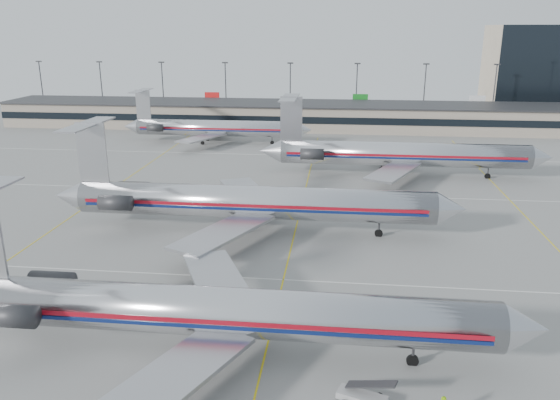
# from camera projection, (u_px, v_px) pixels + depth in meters

# --- Properties ---
(ground) EXTENTS (260.00, 260.00, 0.00)m
(ground) POSITION_uv_depth(u_px,v_px,m) (270.00, 333.00, 44.64)
(ground) COLOR gray
(ground) RESTS_ON ground
(apron_markings) EXTENTS (160.00, 0.15, 0.02)m
(apron_markings) POSITION_uv_depth(u_px,v_px,m) (283.00, 280.00, 54.12)
(apron_markings) COLOR silver
(apron_markings) RESTS_ON ground
(terminal) EXTENTS (162.00, 17.00, 6.25)m
(terminal) POSITION_uv_depth(u_px,v_px,m) (321.00, 116.00, 136.61)
(terminal) COLOR gray
(terminal) RESTS_ON ground
(light_mast_row) EXTENTS (163.60, 0.40, 15.28)m
(light_mast_row) POSITION_uv_depth(u_px,v_px,m) (323.00, 88.00, 148.29)
(light_mast_row) COLOR #38383D
(light_mast_row) RESTS_ON ground
(distant_building) EXTENTS (30.00, 20.00, 25.00)m
(distant_building) POSITION_uv_depth(u_px,v_px,m) (543.00, 71.00, 155.67)
(distant_building) COLOR tan
(distant_building) RESTS_ON ground
(jet_foreground) EXTENTS (47.09, 27.73, 12.33)m
(jet_foreground) POSITION_uv_depth(u_px,v_px,m) (211.00, 310.00, 40.94)
(jet_foreground) COLOR silver
(jet_foreground) RESTS_ON ground
(jet_second_row) EXTENTS (50.37, 29.66, 13.18)m
(jet_second_row) POSITION_uv_depth(u_px,v_px,m) (246.00, 201.00, 66.08)
(jet_second_row) COLOR silver
(jet_second_row) RESTS_ON ground
(jet_third_row) EXTENTS (48.38, 29.76, 13.23)m
(jet_third_row) POSITION_uv_depth(u_px,v_px,m) (397.00, 154.00, 91.46)
(jet_third_row) COLOR silver
(jet_third_row) RESTS_ON ground
(jet_back_row) EXTENTS (41.63, 25.61, 11.38)m
(jet_back_row) POSITION_uv_depth(u_px,v_px,m) (213.00, 128.00, 118.73)
(jet_back_row) COLOR silver
(jet_back_row) RESTS_ON ground
(belt_loader) EXTENTS (4.01, 2.25, 2.05)m
(belt_loader) POSITION_uv_depth(u_px,v_px,m) (363.00, 396.00, 36.13)
(belt_loader) COLOR #9A9A9A
(belt_loader) RESTS_ON ground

